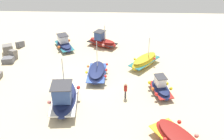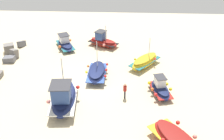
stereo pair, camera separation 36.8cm
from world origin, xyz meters
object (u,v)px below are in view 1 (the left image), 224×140
Objects in this scene: fishing_boat_2 at (144,61)px; fishing_boat_4 at (97,73)px; fishing_boat_5 at (64,44)px; fishing_boat_0 at (64,97)px; person_walking at (126,90)px; fishing_boat_1 at (161,88)px; fishing_boat_6 at (102,41)px.

fishing_boat_4 is at bearing -24.12° from fishing_boat_2.
fishing_boat_5 is (7.08, 4.88, 0.01)m from fishing_boat_4.
fishing_boat_0 is 3.45× the size of person_walking.
fishing_boat_4 is 4.65m from person_walking.
fishing_boat_4 is at bearing 52.46° from fishing_boat_1.
person_walking is (-0.87, 3.35, 0.32)m from fishing_boat_1.
fishing_boat_4 is 0.99× the size of fishing_boat_5.
fishing_boat_2 is 5.81m from fishing_boat_4.
fishing_boat_0 reaches higher than fishing_boat_6.
fishing_boat_0 is 1.27× the size of fishing_boat_6.
fishing_boat_0 reaches higher than fishing_boat_2.
fishing_boat_0 reaches higher than fishing_boat_4.
fishing_boat_1 is 5.48m from fishing_boat_2.
fishing_boat_0 is at bearing 5.90° from person_walking.
fishing_boat_6 is at bearing -84.55° from person_walking.
fishing_boat_5 is at bearing -173.41° from fishing_boat_0.
fishing_boat_0 is 1.27× the size of fishing_boat_5.
fishing_boat_0 is 12.35m from fishing_boat_5.
fishing_boat_0 is 9.06m from fishing_boat_1.
fishing_boat_1 is at bearing -174.54° from person_walking.
person_walking is at bearing -171.43° from fishing_boat_5.
fishing_boat_0 is at bearing 106.48° from fishing_boat_6.
fishing_boat_4 is 7.90m from fishing_boat_6.
person_walking is at bearing 90.17° from fishing_boat_1.
fishing_boat_2 reaches higher than fishing_boat_1.
fishing_boat_1 is at bearing -158.93° from fishing_boat_5.
fishing_boat_0 is 1.28× the size of fishing_boat_4.
fishing_boat_2 is at bearing 130.50° from fishing_boat_0.
fishing_boat_5 is 2.72× the size of person_walking.
fishing_boat_0 reaches higher than fishing_boat_5.
fishing_boat_5 is at bearing -144.88° from fishing_boat_4.
fishing_boat_4 is 2.70× the size of person_walking.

